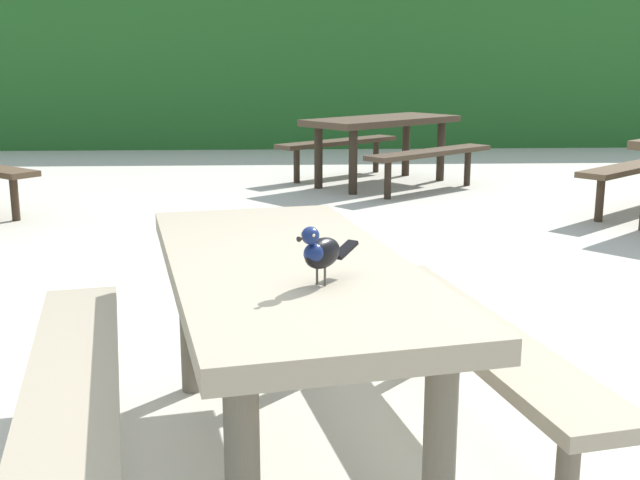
% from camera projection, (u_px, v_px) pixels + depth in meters
% --- Properties ---
extents(hedge_wall, '(28.00, 1.30, 2.27)m').
position_uv_depth(hedge_wall, '(301.00, 73.00, 12.60)').
color(hedge_wall, '#235B23').
rests_on(hedge_wall, ground).
extents(picnic_table_foreground, '(1.99, 2.02, 0.74)m').
position_uv_depth(picnic_table_foreground, '(287.00, 311.00, 2.68)').
color(picnic_table_foreground, gray).
rests_on(picnic_table_foreground, ground).
extents(bird_grackle, '(0.20, 0.24, 0.18)m').
position_uv_depth(bird_grackle, '(320.00, 251.00, 2.30)').
color(bird_grackle, black).
rests_on(bird_grackle, picnic_table_foreground).
extents(picnic_table_far_centre, '(2.39, 2.38, 0.74)m').
position_uv_depth(picnic_table_far_centre, '(382.00, 134.00, 8.76)').
color(picnic_table_far_centre, '#473828').
rests_on(picnic_table_far_centre, ground).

